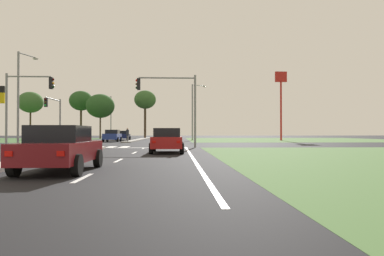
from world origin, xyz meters
TOP-DOWN VIEW (x-y plane):
  - ground_plane at (0.00, 30.00)m, footprint 200.00×200.00m
  - grass_verge_far_right at (25.50, 54.50)m, footprint 35.00×35.00m
  - median_island_near at (0.00, 11.00)m, footprint 1.20×22.00m
  - median_island_far at (0.00, 55.00)m, footprint 1.20×36.00m
  - lane_dash_near at (3.50, 4.08)m, footprint 0.14×2.00m
  - lane_dash_second at (3.50, 10.08)m, footprint 0.14×2.00m
  - lane_dash_third at (3.50, 16.08)m, footprint 0.14×2.00m
  - lane_dash_fourth at (3.50, 22.08)m, footprint 0.14×2.00m
  - edge_line_right at (6.85, 12.00)m, footprint 0.14×24.00m
  - stop_bar_near at (3.80, 23.00)m, footprint 6.40×0.50m
  - crosswalk_bar_near at (-6.40, 24.80)m, footprint 0.70×2.80m
  - crosswalk_bar_second at (-5.25, 24.80)m, footprint 0.70×2.80m
  - crosswalk_bar_third at (-4.10, 24.80)m, footprint 0.70×2.80m
  - crosswalk_bar_fourth at (-2.95, 24.80)m, footprint 0.70×2.80m
  - crosswalk_bar_fifth at (-1.80, 24.80)m, footprint 0.70×2.80m
  - crosswalk_bar_sixth at (-0.65, 24.80)m, footprint 0.70×2.80m
  - crosswalk_bar_seventh at (0.50, 24.80)m, footprint 0.70×2.80m
  - crosswalk_bar_eighth at (1.65, 24.80)m, footprint 0.70×2.80m
  - car_red_near at (5.49, 16.15)m, footprint 2.00×4.59m
  - car_navy_second at (-2.34, 50.58)m, footprint 2.02×4.50m
  - car_blue_third at (-2.43, 41.81)m, footprint 2.07×4.23m
  - car_maroon_fourth at (2.36, 5.76)m, footprint 1.97×4.23m
  - traffic_signal_near_right at (5.85, 23.40)m, footprint 4.97×0.32m
  - traffic_signal_near_left at (-6.29, 23.40)m, footprint 3.87×0.32m
  - traffic_signal_far_left at (-7.60, 34.75)m, footprint 0.32×4.90m
  - street_lamp_second at (-8.47, 27.91)m, footprint 1.07×2.47m
  - street_lamp_third at (8.76, 49.14)m, footprint 2.37×1.20m
  - street_lamp_fourth at (-8.66, 74.53)m, footprint 1.52×2.28m
  - pedestrian_at_median at (-0.03, 38.85)m, footprint 0.34×0.34m
  - fastfood_pole_sign at (22.20, 48.25)m, footprint 1.80×0.40m
  - treeline_near at (-22.46, 64.97)m, footprint 4.82×4.82m
  - treeline_second at (-13.56, 68.25)m, footprint 4.77×4.77m
  - treeline_third at (-8.89, 64.79)m, footprint 5.54×5.54m
  - treeline_fourth at (-0.25, 66.44)m, footprint 4.38×4.38m

SIDE VIEW (x-z plane):
  - ground_plane at x=0.00m, z-range 0.00..0.00m
  - grass_verge_far_right at x=25.50m, z-range 0.00..0.01m
  - lane_dash_near at x=3.50m, z-range 0.00..0.01m
  - lane_dash_second at x=3.50m, z-range 0.00..0.01m
  - lane_dash_third at x=3.50m, z-range 0.00..0.01m
  - lane_dash_fourth at x=3.50m, z-range 0.00..0.01m
  - edge_line_right at x=6.85m, z-range 0.00..0.01m
  - stop_bar_near at x=3.80m, z-range 0.00..0.01m
  - crosswalk_bar_near at x=-6.40m, z-range 0.00..0.01m
  - crosswalk_bar_second at x=-5.25m, z-range 0.00..0.01m
  - crosswalk_bar_third at x=-4.10m, z-range 0.00..0.01m
  - crosswalk_bar_fourth at x=-2.95m, z-range 0.00..0.01m
  - crosswalk_bar_fifth at x=-1.80m, z-range 0.00..0.01m
  - crosswalk_bar_sixth at x=-0.65m, z-range 0.00..0.01m
  - crosswalk_bar_seventh at x=0.50m, z-range 0.00..0.01m
  - crosswalk_bar_eighth at x=1.65m, z-range 0.00..0.01m
  - median_island_near at x=0.00m, z-range 0.00..0.14m
  - median_island_far at x=0.00m, z-range 0.00..0.14m
  - car_maroon_fourth at x=2.36m, z-range 0.02..1.48m
  - car_navy_second at x=-2.34m, z-range 0.02..1.52m
  - car_red_near at x=5.49m, z-range 0.02..1.52m
  - car_blue_third at x=-2.43m, z-range 0.02..1.61m
  - pedestrian_at_median at x=-0.03m, z-range 0.31..1.97m
  - traffic_signal_far_left at x=-7.60m, z-range 1.01..6.17m
  - traffic_signal_near_left at x=-6.29m, z-range 1.06..7.07m
  - traffic_signal_near_right at x=5.85m, z-range 1.13..7.10m
  - street_lamp_third at x=8.76m, z-range 0.56..9.25m
  - street_lamp_second at x=-8.47m, z-range 0.57..9.30m
  - street_lamp_fourth at x=-8.66m, z-range 0.58..9.91m
  - treeline_third at x=-8.89m, z-range 2.03..10.82m
  - treeline_near at x=-22.46m, z-range 2.51..11.70m
  - treeline_second at x=-13.56m, z-range 2.81..12.61m
  - treeline_fourth at x=-0.25m, z-range 2.92..12.67m
  - fastfood_pole_sign at x=22.20m, z-range 2.50..13.11m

